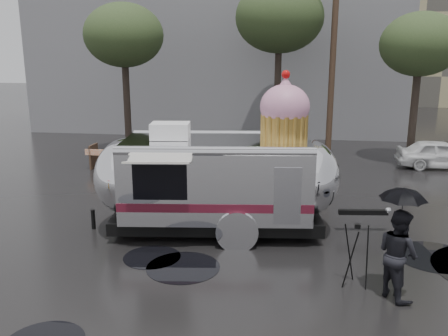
# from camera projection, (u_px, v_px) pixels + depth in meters

# --- Properties ---
(ground) EXTENTS (120.00, 120.00, 0.00)m
(ground) POSITION_uv_depth(u_px,v_px,m) (247.00, 298.00, 9.51)
(ground) COLOR black
(ground) RESTS_ON ground
(puddles) EXTENTS (11.07, 6.27, 0.01)m
(puddles) POSITION_uv_depth(u_px,v_px,m) (369.00, 272.00, 10.65)
(puddles) COLOR black
(puddles) RESTS_ON ground
(grey_building) EXTENTS (22.00, 12.00, 13.00)m
(grey_building) POSITION_uv_depth(u_px,v_px,m) (223.00, 25.00, 31.55)
(grey_building) COLOR slate
(grey_building) RESTS_ON ground
(utility_pole) EXTENTS (1.60, 0.28, 9.00)m
(utility_pole) POSITION_uv_depth(u_px,v_px,m) (333.00, 55.00, 21.50)
(utility_pole) COLOR #473323
(utility_pole) RESTS_ON ground
(tree_left) EXTENTS (3.64, 3.64, 6.95)m
(tree_left) POSITION_uv_depth(u_px,v_px,m) (124.00, 36.00, 21.65)
(tree_left) COLOR #382D26
(tree_left) RESTS_ON ground
(tree_mid) EXTENTS (4.20, 4.20, 8.03)m
(tree_mid) POSITION_uv_depth(u_px,v_px,m) (279.00, 18.00, 22.39)
(tree_mid) COLOR #382D26
(tree_mid) RESTS_ON ground
(tree_right) EXTENTS (3.36, 3.36, 6.42)m
(tree_right) POSITION_uv_depth(u_px,v_px,m) (420.00, 45.00, 19.94)
(tree_right) COLOR #382D26
(tree_right) RESTS_ON ground
(barricade_row) EXTENTS (4.30, 0.80, 1.00)m
(barricade_row) POSITION_uv_depth(u_px,v_px,m) (138.00, 157.00, 19.73)
(barricade_row) COLOR #473323
(barricade_row) RESTS_ON ground
(airstream_trailer) EXTENTS (8.22, 3.72, 4.45)m
(airstream_trailer) POSITION_uv_depth(u_px,v_px,m) (220.00, 176.00, 12.76)
(airstream_trailer) COLOR silver
(airstream_trailer) RESTS_ON ground
(person_right) EXTENTS (0.87, 1.01, 1.85)m
(person_right) POSITION_uv_depth(u_px,v_px,m) (398.00, 254.00, 9.38)
(person_right) COLOR black
(person_right) RESTS_ON ground
(umbrella_black) EXTENTS (1.11, 1.11, 2.31)m
(umbrella_black) POSITION_uv_depth(u_px,v_px,m) (402.00, 206.00, 9.14)
(umbrella_black) COLOR black
(umbrella_black) RESTS_ON ground
(tripod) EXTENTS (0.51, 0.58, 1.39)m
(tripod) POSITION_uv_depth(u_px,v_px,m) (356.00, 250.00, 9.86)
(tripod) COLOR black
(tripod) RESTS_ON ground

